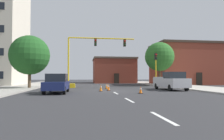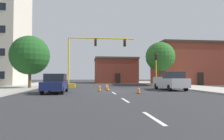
# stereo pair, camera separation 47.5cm
# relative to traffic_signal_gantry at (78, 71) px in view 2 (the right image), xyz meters

# --- Properties ---
(ground_plane) EXTENTS (160.00, 160.00, 0.00)m
(ground_plane) POSITION_rel_traffic_signal_gantry_xyz_m (3.62, -6.57, -2.30)
(ground_plane) COLOR #2D2D30
(sidewalk_left) EXTENTS (6.00, 56.00, 0.14)m
(sidewalk_left) POSITION_rel_traffic_signal_gantry_xyz_m (-7.92, 1.43, -2.23)
(sidewalk_left) COLOR #9E998E
(sidewalk_left) RESTS_ON ground_plane
(sidewalk_right) EXTENTS (6.00, 56.00, 0.14)m
(sidewalk_right) POSITION_rel_traffic_signal_gantry_xyz_m (15.16, 1.43, -2.23)
(sidewalk_right) COLOR #B2ADA3
(sidewalk_right) RESTS_ON ground_plane
(lane_stripe_seg_0) EXTENTS (0.16, 2.40, 0.01)m
(lane_stripe_seg_0) POSITION_rel_traffic_signal_gantry_xyz_m (3.62, -20.57, -2.29)
(lane_stripe_seg_0) COLOR silver
(lane_stripe_seg_0) RESTS_ON ground_plane
(lane_stripe_seg_1) EXTENTS (0.16, 2.40, 0.01)m
(lane_stripe_seg_1) POSITION_rel_traffic_signal_gantry_xyz_m (3.62, -15.07, -2.29)
(lane_stripe_seg_1) COLOR silver
(lane_stripe_seg_1) RESTS_ON ground_plane
(lane_stripe_seg_2) EXTENTS (0.16, 2.40, 0.01)m
(lane_stripe_seg_2) POSITION_rel_traffic_signal_gantry_xyz_m (3.62, -9.57, -2.29)
(lane_stripe_seg_2) COLOR silver
(lane_stripe_seg_2) RESTS_ON ground_plane
(lane_stripe_seg_3) EXTENTS (0.16, 2.40, 0.01)m
(lane_stripe_seg_3) POSITION_rel_traffic_signal_gantry_xyz_m (3.62, -4.07, -2.29)
(lane_stripe_seg_3) COLOR silver
(lane_stripe_seg_3) RESTS_ON ground_plane
(building_brick_center) EXTENTS (9.74, 9.44, 5.85)m
(building_brick_center) POSITION_rel_traffic_signal_gantry_xyz_m (7.73, 20.41, 0.64)
(building_brick_center) COLOR brown
(building_brick_center) RESTS_ON ground_plane
(building_row_right) EXTENTS (12.72, 8.45, 7.73)m
(building_row_right) POSITION_rel_traffic_signal_gantry_xyz_m (20.30, 8.79, 1.58)
(building_row_right) COLOR brown
(building_row_right) RESTS_ON ground_plane
(traffic_signal_gantry) EXTENTS (9.94, 1.20, 6.83)m
(traffic_signal_gantry) POSITION_rel_traffic_signal_gantry_xyz_m (0.00, 0.00, 0.00)
(traffic_signal_gantry) COLOR yellow
(traffic_signal_gantry) RESTS_ON ground_plane
(traffic_light_pole_right) EXTENTS (0.32, 0.47, 4.80)m
(traffic_light_pole_right) POSITION_rel_traffic_signal_gantry_xyz_m (10.81, -0.25, 1.23)
(traffic_light_pole_right) COLOR yellow
(traffic_light_pole_right) RESTS_ON ground_plane
(tree_left_near) EXTENTS (4.77, 4.77, 6.48)m
(tree_left_near) POSITION_rel_traffic_signal_gantry_xyz_m (-5.78, -1.97, 1.80)
(tree_left_near) COLOR brown
(tree_left_near) RESTS_ON ground_plane
(tree_right_mid) EXTENTS (4.70, 4.70, 7.07)m
(tree_right_mid) POSITION_rel_traffic_signal_gantry_xyz_m (12.87, 3.74, 2.41)
(tree_right_mid) COLOR #4C3823
(tree_right_mid) RESTS_ON ground_plane
(pickup_truck_silver) EXTENTS (2.18, 5.46, 1.99)m
(pickup_truck_silver) POSITION_rel_traffic_signal_gantry_xyz_m (10.39, -6.01, -1.32)
(pickup_truck_silver) COLOR #BCBCC1
(pickup_truck_silver) RESTS_ON ground_plane
(sedan_navy_near_left) EXTENTS (1.92, 4.52, 1.74)m
(sedan_navy_near_left) POSITION_rel_traffic_signal_gantry_xyz_m (-1.63, -8.84, -1.41)
(sedan_navy_near_left) COLOR navy
(sedan_navy_near_left) RESTS_ON ground_plane
(traffic_cone_roadside_a) EXTENTS (0.36, 0.36, 0.63)m
(traffic_cone_roadside_a) POSITION_rel_traffic_signal_gantry_xyz_m (5.71, -10.34, -1.99)
(traffic_cone_roadside_a) COLOR black
(traffic_cone_roadside_a) RESTS_ON ground_plane
(traffic_cone_roadside_b) EXTENTS (0.36, 0.36, 0.71)m
(traffic_cone_roadside_b) POSITION_rel_traffic_signal_gantry_xyz_m (2.46, -7.14, -1.95)
(traffic_cone_roadside_b) COLOR black
(traffic_cone_roadside_b) RESTS_ON ground_plane
(traffic_cone_roadside_c) EXTENTS (0.36, 0.36, 0.67)m
(traffic_cone_roadside_c) POSITION_rel_traffic_signal_gantry_xyz_m (3.49, -3.15, -1.97)
(traffic_cone_roadside_c) COLOR black
(traffic_cone_roadside_c) RESTS_ON ground_plane
(traffic_cone_roadside_d) EXTENTS (0.36, 0.36, 0.71)m
(traffic_cone_roadside_d) POSITION_rel_traffic_signal_gantry_xyz_m (3.36, -6.25, -1.95)
(traffic_cone_roadside_d) COLOR black
(traffic_cone_roadside_d) RESTS_ON ground_plane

